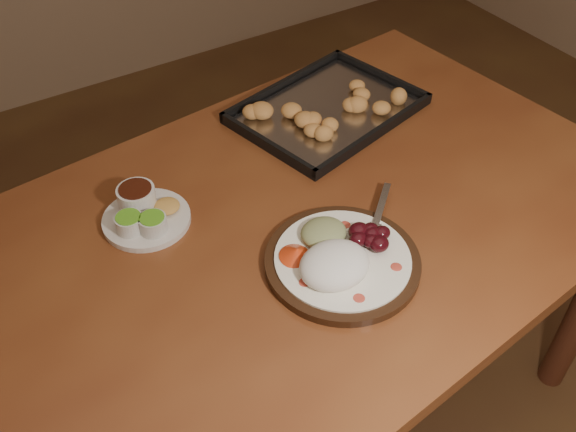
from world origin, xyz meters
TOP-DOWN VIEW (x-y plane):
  - ground at (0.00, 0.00)m, footprint 4.00×4.00m
  - dining_table at (-0.27, 0.04)m, footprint 1.59×1.06m
  - dinner_plate at (-0.26, -0.10)m, footprint 0.35×0.29m
  - condiment_saucer at (-0.52, 0.20)m, footprint 0.18×0.18m
  - baking_tray at (0.01, 0.32)m, footprint 0.48×0.40m

SIDE VIEW (x-z plane):
  - ground at x=0.00m, z-range 0.00..0.00m
  - dining_table at x=-0.27m, z-range 0.28..1.03m
  - baking_tray at x=0.01m, z-range 0.74..0.79m
  - condiment_saucer at x=-0.52m, z-range 0.74..0.80m
  - dinner_plate at x=-0.26m, z-range 0.74..0.81m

